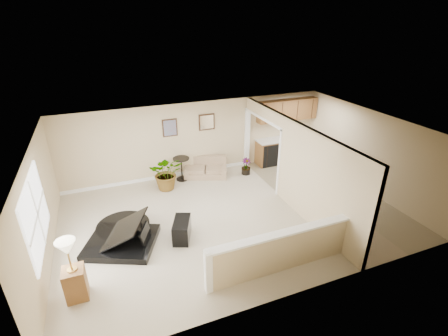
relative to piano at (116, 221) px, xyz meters
name	(u,v)px	position (x,y,z in m)	size (l,w,h in m)	color
floor	(233,216)	(3.01, 0.02, -0.62)	(9.00, 9.00, 0.00)	#B4A48C
back_wall	(198,138)	(3.01, 3.02, 0.63)	(9.00, 0.04, 2.50)	#CCB68B
front_wall	(298,244)	(3.01, -2.98, 0.63)	(9.00, 0.04, 2.50)	#CCB68B
left_wall	(40,210)	(-1.49, 0.02, 0.63)	(0.04, 6.00, 2.50)	#CCB68B
right_wall	(368,151)	(7.51, 0.02, 0.63)	(0.04, 6.00, 2.50)	#CCB68B
ceiling	(234,130)	(3.01, 0.02, 1.88)	(9.00, 6.00, 0.04)	silver
kitchen_vinyl	(326,195)	(6.16, 0.02, -0.62)	(2.70, 6.00, 0.01)	gray
interior_partition	(288,162)	(4.81, 0.28, 0.60)	(0.18, 5.99, 2.50)	#CCB68B
pony_half_wall	(279,251)	(3.09, -2.28, -0.10)	(3.42, 0.22, 1.00)	#CCB68B
left_window	(35,214)	(-1.47, -0.48, 0.83)	(0.05, 2.15, 1.45)	white
wall_art_left	(170,128)	(2.06, 2.99, 1.13)	(0.48, 0.04, 0.58)	#392314
wall_mirror	(207,122)	(3.31, 2.99, 1.18)	(0.55, 0.04, 0.55)	#392314
kitchen_cabinets	(284,140)	(6.20, 2.75, 0.25)	(2.36, 0.65, 2.33)	brown
piano	(116,221)	(0.00, 0.00, 0.00)	(2.25, 2.20, 1.49)	black
piano_bench	(182,230)	(1.46, -0.42, -0.37)	(0.38, 0.75, 0.50)	black
loveseat	(205,167)	(3.12, 2.72, -0.31)	(1.69, 1.28, 0.81)	tan
accent_table	(182,166)	(2.29, 2.67, -0.12)	(0.54, 0.54, 0.78)	black
palm_plant	(167,173)	(1.70, 2.23, -0.07)	(1.18, 1.08, 1.13)	black
small_plant	(246,167)	(4.46, 2.27, -0.38)	(0.34, 0.34, 0.58)	black
lamp_stand	(73,274)	(-0.92, -1.47, -0.05)	(0.40, 0.40, 1.36)	brown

